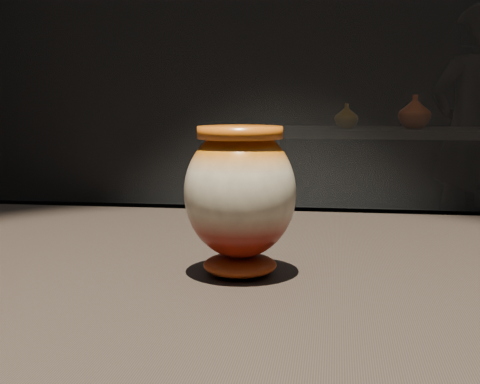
% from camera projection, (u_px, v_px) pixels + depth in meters
% --- Properties ---
extents(main_vase, '(0.14, 0.14, 0.17)m').
position_uv_depth(main_vase, '(240.00, 195.00, 0.76)').
color(main_vase, maroon).
rests_on(main_vase, display_plinth).
extents(back_shelf, '(2.00, 0.60, 0.90)m').
position_uv_depth(back_shelf, '(413.00, 171.00, 4.15)').
color(back_shelf, black).
rests_on(back_shelf, ground).
extents(back_vase_left, '(0.20, 0.20, 0.15)m').
position_uv_depth(back_vase_left, '(346.00, 116.00, 4.13)').
color(back_vase_left, '#9E6817').
rests_on(back_vase_left, back_shelf).
extents(back_vase_mid, '(0.28, 0.28, 0.21)m').
position_uv_depth(back_vase_mid, '(415.00, 112.00, 4.09)').
color(back_vase_mid, maroon).
rests_on(back_vase_mid, back_shelf).
extents(visitor, '(0.74, 0.65, 1.72)m').
position_uv_depth(visitor, '(470.00, 130.00, 4.64)').
color(visitor, black).
rests_on(visitor, ground).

